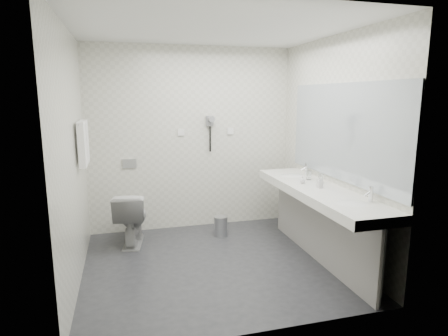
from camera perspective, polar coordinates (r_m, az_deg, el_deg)
name	(u,v)px	position (r m, az deg, el deg)	size (l,w,h in m)	color
floor	(215,263)	(4.33, -1.44, -14.24)	(2.80, 2.80, 0.00)	#292A2E
ceiling	(213,28)	(3.98, -1.62, 20.44)	(2.80, 2.80, 0.00)	white
wall_back	(192,139)	(5.23, -4.89, 4.36)	(2.80, 2.80, 0.00)	silver
wall_front	(256,178)	(2.74, 4.89, -1.55)	(2.80, 2.80, 0.00)	silver
wall_left	(72,158)	(3.89, -22.02, 1.37)	(2.60, 2.60, 0.00)	silver
wall_right	(332,148)	(4.50, 16.08, 2.93)	(2.60, 2.60, 0.00)	silver
vanity_counter	(318,192)	(4.28, 13.99, -3.50)	(0.55, 2.20, 0.10)	white
vanity_panel	(318,228)	(4.41, 14.02, -8.83)	(0.03, 2.15, 0.75)	gray
vanity_post_near	(381,268)	(3.63, 22.64, -13.78)	(0.06, 0.06, 0.75)	silver
vanity_post_far	(283,203)	(5.31, 8.86, -5.26)	(0.06, 0.06, 0.75)	silver
mirror	(342,132)	(4.30, 17.42, 5.20)	(0.02, 2.20, 1.05)	#B2BCC6
basin_near	(352,205)	(3.74, 18.84, -5.29)	(0.40, 0.31, 0.05)	white
basin_far	(292,177)	(4.83, 10.29, -1.29)	(0.40, 0.31, 0.05)	white
faucet_near	(371,194)	(3.83, 21.36, -3.70)	(0.04, 0.04, 0.15)	silver
faucet_far	(307,169)	(4.90, 12.38, -0.13)	(0.04, 0.04, 0.15)	silver
soap_bottle_a	(320,182)	(4.24, 14.32, -2.12)	(0.06, 0.06, 0.12)	white
soap_bottle_b	(302,180)	(4.42, 11.78, -1.75)	(0.06, 0.06, 0.08)	white
glass_left	(321,179)	(4.47, 14.43, -1.55)	(0.06, 0.06, 0.11)	silver
glass_right	(309,175)	(4.62, 12.72, -1.08)	(0.06, 0.06, 0.11)	silver
toilet	(132,218)	(4.89, -13.81, -7.31)	(0.38, 0.67, 0.68)	white
flush_plate	(129,164)	(5.18, -14.11, 0.65)	(0.18, 0.02, 0.12)	#B2B5BA
pedal_bin	(221,227)	(5.08, -0.50, -8.84)	(0.18, 0.18, 0.25)	#B2B5BA
bin_lid	(221,217)	(5.04, -0.50, -7.43)	(0.18, 0.18, 0.01)	#B2B5BA
towel_rail	(81,123)	(4.39, -20.82, 6.40)	(0.02, 0.02, 0.62)	silver
towel_near	(82,145)	(4.27, -20.67, 3.34)	(0.07, 0.24, 0.48)	white
towel_far	(85,142)	(4.55, -20.35, 3.78)	(0.07, 0.24, 0.48)	white
dryer_cradle	(210,121)	(5.23, -2.16, 7.14)	(0.10, 0.04, 0.14)	gray
dryer_barrel	(211,119)	(5.16, -1.99, 7.43)	(0.08, 0.08, 0.14)	gray
dryer_cord	(210,139)	(5.24, -2.11, 4.40)	(0.02, 0.02, 0.35)	black
switch_plate_a	(181,132)	(5.18, -6.53, 5.39)	(0.09, 0.02, 0.09)	white
switch_plate_b	(230,131)	(5.33, 0.96, 5.60)	(0.09, 0.02, 0.09)	white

